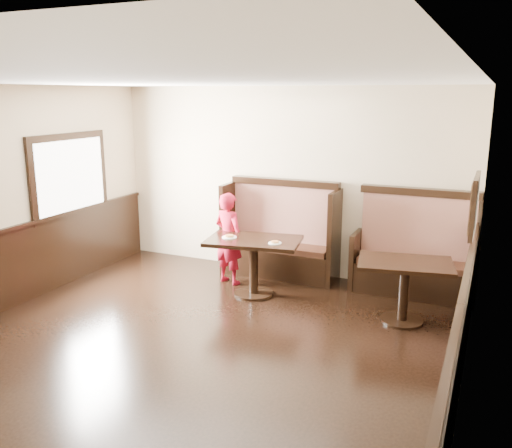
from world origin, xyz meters
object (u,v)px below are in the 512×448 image
Objects in this scene: booth_main at (281,241)px; table_neighbor at (404,277)px; child at (229,238)px; table_main at (254,252)px; booth_neighbor at (414,260)px.

booth_main is 2.24m from table_neighbor.
booth_main is 0.86m from child.
table_neighbor is at bearing -12.59° from table_main.
booth_neighbor is 1.22× the size of table_main.
booth_neighbor is at bearing -150.02° from child.
table_main is at bearing 166.73° from table_neighbor.
booth_neighbor is at bearing 81.47° from table_neighbor.
booth_main and booth_neighbor have the same top height.
child is at bearing 160.70° from table_neighbor.
table_main is 1.12× the size of table_neighbor.
child is (-0.55, -0.65, 0.14)m from booth_main.
child is (-2.54, 0.39, 0.10)m from table_neighbor.
child is (-0.52, 0.30, 0.06)m from table_main.
booth_main is at bearing 141.80° from table_neighbor.
booth_main is 1.31× the size of child.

